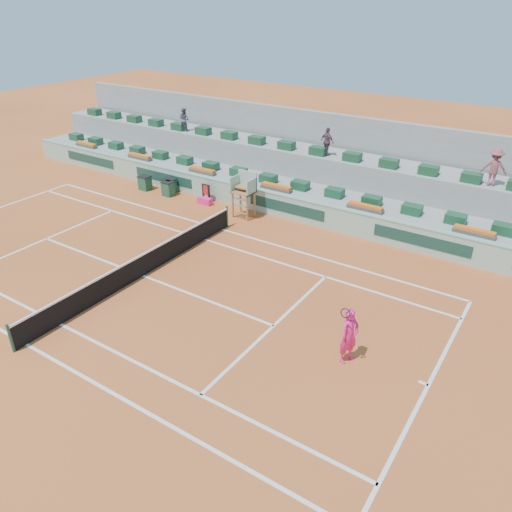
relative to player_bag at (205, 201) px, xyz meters
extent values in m
plane|color=#AC4E21|center=(2.80, -7.65, -0.19)|extent=(90.00, 90.00, 0.00)
cube|color=#979794|center=(2.80, 3.05, 0.41)|extent=(36.00, 4.00, 1.20)
cube|color=#979794|center=(2.80, 4.65, 1.11)|extent=(36.00, 2.40, 2.60)
cube|color=#979794|center=(2.80, 6.25, 2.01)|extent=(36.00, 0.40, 4.40)
cube|color=#FC207D|center=(0.00, 0.00, 0.00)|extent=(0.84, 0.37, 0.37)
imported|color=#525360|center=(-4.77, 4.11, 3.13)|extent=(0.72, 0.57, 1.43)
imported|color=#684552|center=(5.23, 4.19, 3.17)|extent=(0.95, 0.61, 1.51)
imported|color=#8B454D|center=(13.65, 4.06, 3.28)|extent=(1.22, 0.85, 1.73)
cube|color=white|center=(14.68, -7.65, -0.18)|extent=(0.12, 10.97, 0.01)
cube|color=white|center=(2.80, -13.13, -0.18)|extent=(23.77, 0.12, 0.01)
cube|color=white|center=(2.80, -2.16, -0.18)|extent=(23.77, 0.12, 0.01)
cube|color=white|center=(2.80, -11.76, -0.18)|extent=(23.77, 0.12, 0.01)
cube|color=white|center=(2.80, -3.53, -0.18)|extent=(23.77, 0.12, 0.01)
cube|color=white|center=(-3.60, -7.65, -0.18)|extent=(0.12, 8.23, 0.01)
cube|color=white|center=(9.20, -7.65, -0.18)|extent=(0.12, 8.23, 0.01)
cube|color=white|center=(2.80, -7.65, -0.18)|extent=(12.80, 0.12, 0.01)
cube|color=white|center=(14.53, -7.65, -0.18)|extent=(0.30, 0.12, 0.01)
cube|color=black|center=(2.80, -7.65, 0.27)|extent=(0.03, 11.87, 0.92)
cube|color=white|center=(2.80, -7.65, 0.77)|extent=(0.06, 11.87, 0.07)
cylinder|color=#204A31|center=(2.80, -13.58, 0.36)|extent=(0.10, 0.10, 1.10)
cylinder|color=#204A31|center=(2.80, -1.71, 0.36)|extent=(0.10, 0.10, 1.10)
cube|color=#95BCA7|center=(2.80, 0.85, 0.41)|extent=(36.00, 0.30, 1.20)
cube|color=#7CA793|center=(2.80, 0.85, 1.04)|extent=(36.00, 0.34, 0.06)
cube|color=#163D33|center=(-10.20, 0.69, 0.46)|extent=(4.40, 0.02, 0.56)
cube|color=#163D33|center=(-3.70, 0.69, 0.46)|extent=(4.40, 0.02, 0.56)
cube|color=#163D33|center=(4.80, 0.69, 0.46)|extent=(4.40, 0.02, 0.56)
cube|color=#163D33|center=(11.80, 0.69, 0.46)|extent=(4.40, 0.02, 0.56)
cube|color=#966239|center=(2.35, -0.60, 0.49)|extent=(0.08, 0.08, 1.35)
cube|color=#966239|center=(3.25, -0.60, 0.49)|extent=(0.08, 0.08, 1.35)
cube|color=#966239|center=(2.35, 0.10, 0.49)|extent=(0.08, 0.08, 1.35)
cube|color=#966239|center=(3.25, 0.10, 0.49)|extent=(0.08, 0.08, 1.35)
cube|color=#966239|center=(2.80, -0.25, 1.20)|extent=(1.10, 0.90, 0.08)
cube|color=#95BCA7|center=(2.80, 0.13, 1.71)|extent=(1.10, 0.08, 1.00)
cube|color=#95BCA7|center=(2.28, -0.25, 1.56)|extent=(0.06, 0.90, 0.80)
cube|color=#95BCA7|center=(3.32, -0.25, 1.56)|extent=(0.06, 0.90, 0.80)
cube|color=#966239|center=(2.80, -0.15, 1.44)|extent=(0.80, 0.60, 0.08)
cube|color=#966239|center=(2.80, -0.60, 0.16)|extent=(0.90, 0.08, 0.06)
cube|color=#966239|center=(2.80, -0.60, 0.56)|extent=(0.90, 0.08, 0.06)
cube|color=#966239|center=(2.80, -0.60, 0.91)|extent=(0.90, 0.08, 0.06)
cube|color=#17462A|center=(-13.20, 2.15, 1.23)|extent=(0.90, 0.60, 0.44)
cube|color=#17462A|center=(-11.20, 2.15, 1.23)|extent=(0.90, 0.60, 0.44)
cube|color=#17462A|center=(-9.20, 2.15, 1.23)|extent=(0.90, 0.60, 0.44)
cube|color=#17462A|center=(-7.20, 2.15, 1.23)|extent=(0.90, 0.60, 0.44)
cube|color=#17462A|center=(-5.20, 2.15, 1.23)|extent=(0.90, 0.60, 0.44)
cube|color=#17462A|center=(-3.20, 2.15, 1.23)|extent=(0.90, 0.60, 0.44)
cube|color=#17462A|center=(-1.20, 2.15, 1.23)|extent=(0.90, 0.60, 0.44)
cube|color=#17462A|center=(0.80, 2.15, 1.23)|extent=(0.90, 0.60, 0.44)
cube|color=#17462A|center=(2.80, 2.15, 1.23)|extent=(0.90, 0.60, 0.44)
cube|color=#17462A|center=(4.80, 2.15, 1.23)|extent=(0.90, 0.60, 0.44)
cube|color=#17462A|center=(6.80, 2.15, 1.23)|extent=(0.90, 0.60, 0.44)
cube|color=#17462A|center=(8.80, 2.15, 1.23)|extent=(0.90, 0.60, 0.44)
cube|color=#17462A|center=(10.80, 2.15, 1.23)|extent=(0.90, 0.60, 0.44)
cube|color=#17462A|center=(12.80, 2.15, 1.23)|extent=(0.90, 0.60, 0.44)
cube|color=#17462A|center=(14.80, 2.15, 1.23)|extent=(0.90, 0.60, 0.44)
cube|color=#17462A|center=(-13.20, 4.05, 2.63)|extent=(0.90, 0.60, 0.44)
cube|color=#17462A|center=(-11.20, 4.05, 2.63)|extent=(0.90, 0.60, 0.44)
cube|color=#17462A|center=(-9.20, 4.05, 2.63)|extent=(0.90, 0.60, 0.44)
cube|color=#17462A|center=(-7.20, 4.05, 2.63)|extent=(0.90, 0.60, 0.44)
cube|color=#17462A|center=(-5.20, 4.05, 2.63)|extent=(0.90, 0.60, 0.44)
cube|color=#17462A|center=(-3.20, 4.05, 2.63)|extent=(0.90, 0.60, 0.44)
cube|color=#17462A|center=(-1.20, 4.05, 2.63)|extent=(0.90, 0.60, 0.44)
cube|color=#17462A|center=(0.80, 4.05, 2.63)|extent=(0.90, 0.60, 0.44)
cube|color=#17462A|center=(2.80, 4.05, 2.63)|extent=(0.90, 0.60, 0.44)
cube|color=#17462A|center=(4.80, 4.05, 2.63)|extent=(0.90, 0.60, 0.44)
cube|color=#17462A|center=(6.80, 4.05, 2.63)|extent=(0.90, 0.60, 0.44)
cube|color=#17462A|center=(8.80, 4.05, 2.63)|extent=(0.90, 0.60, 0.44)
cube|color=#17462A|center=(10.80, 4.05, 2.63)|extent=(0.90, 0.60, 0.44)
cube|color=#17462A|center=(12.80, 4.05, 2.63)|extent=(0.90, 0.60, 0.44)
cube|color=#4A4A4A|center=(-11.20, 1.35, 1.09)|extent=(1.80, 0.36, 0.16)
cube|color=#E25E13|center=(-11.20, 1.35, 1.23)|extent=(1.70, 0.32, 0.12)
cube|color=#4A4A4A|center=(-6.20, 1.35, 1.09)|extent=(1.80, 0.36, 0.16)
cube|color=#E25E13|center=(-6.20, 1.35, 1.23)|extent=(1.70, 0.32, 0.12)
cube|color=#4A4A4A|center=(-1.20, 1.35, 1.09)|extent=(1.80, 0.36, 0.16)
cube|color=#E25E13|center=(-1.20, 1.35, 1.23)|extent=(1.70, 0.32, 0.12)
cube|color=#4A4A4A|center=(3.80, 1.35, 1.09)|extent=(1.80, 0.36, 0.16)
cube|color=#E25E13|center=(3.80, 1.35, 1.23)|extent=(1.70, 0.32, 0.12)
cube|color=#4A4A4A|center=(8.80, 1.35, 1.09)|extent=(1.80, 0.36, 0.16)
cube|color=#E25E13|center=(8.80, 1.35, 1.23)|extent=(1.70, 0.32, 0.12)
cube|color=#4A4A4A|center=(13.80, 1.35, 1.09)|extent=(1.80, 0.36, 0.16)
cube|color=#E25E13|center=(13.80, 1.35, 1.23)|extent=(1.70, 0.32, 0.12)
cube|color=#174631|center=(-2.60, -0.13, 0.21)|extent=(0.60, 0.51, 0.80)
cube|color=black|center=(-2.60, -0.13, 0.63)|extent=(0.63, 0.55, 0.04)
cube|color=#174631|center=(-2.88, 0.28, 0.21)|extent=(0.68, 0.59, 0.80)
cube|color=black|center=(-2.88, 0.28, 0.63)|extent=(0.72, 0.63, 0.04)
cube|color=#174631|center=(-4.42, -0.15, 0.21)|extent=(0.65, 0.56, 0.80)
cube|color=black|center=(-4.42, -0.15, 0.63)|extent=(0.69, 0.60, 0.04)
cube|color=black|center=(-0.36, 0.33, 0.31)|extent=(0.09, 0.09, 1.00)
cube|color=black|center=(0.04, 0.33, 0.31)|extent=(0.09, 0.09, 1.00)
cube|color=black|center=(-0.16, 0.33, 0.81)|extent=(0.53, 0.07, 0.06)
cube|color=red|center=(-0.16, 0.31, 0.51)|extent=(0.39, 0.04, 0.56)
imported|color=#FC207D|center=(12.13, -7.93, 0.78)|extent=(0.68, 0.82, 1.93)
cylinder|color=black|center=(12.13, -8.23, 1.86)|extent=(0.03, 0.35, 0.09)
torus|color=black|center=(12.13, -8.45, 1.93)|extent=(0.31, 0.08, 0.31)
camera|label=1|loc=(16.63, -20.06, 10.34)|focal=35.00mm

